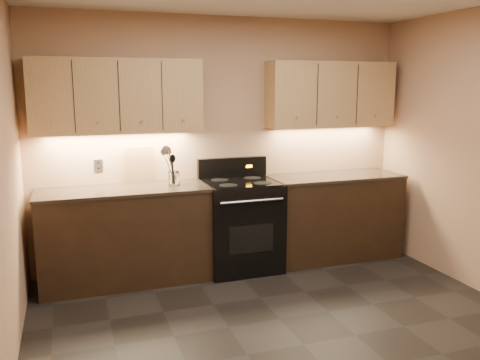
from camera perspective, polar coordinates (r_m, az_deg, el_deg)
name	(u,v)px	position (r m, az deg, el deg)	size (l,w,h in m)	color
floor	(303,345)	(4.00, 7.14, -17.87)	(4.00, 4.00, 0.00)	black
wall_back	(224,143)	(5.42, -1.84, 4.23)	(4.00, 0.04, 2.60)	tan
counter_left	(125,235)	(5.08, -12.78, -6.09)	(1.62, 0.62, 0.93)	black
counter_right	(333,216)	(5.76, 10.43, -4.00)	(1.46, 0.62, 0.93)	black
stove	(241,224)	(5.30, 0.06, -4.96)	(0.76, 0.68, 1.14)	black
upper_cab_left	(117,96)	(5.02, -13.60, 9.15)	(1.60, 0.30, 0.70)	tan
upper_cab_right	(331,94)	(5.71, 10.15, 9.43)	(1.44, 0.30, 0.70)	tan
outlet_plate	(98,165)	(5.21, -15.61, 1.58)	(0.09, 0.01, 0.12)	#B2B5BA
utensil_crock	(174,179)	(5.06, -7.43, 0.16)	(0.14, 0.14, 0.14)	white
cutting_board	(139,164)	(5.22, -11.26, 1.72)	(0.29, 0.02, 0.37)	tan
black_spoon	(173,168)	(5.05, -7.53, 1.34)	(0.06, 0.06, 0.30)	black
black_turner	(174,165)	(5.02, -7.41, 1.65)	(0.08, 0.08, 0.36)	black
steel_spatula	(175,165)	(5.05, -7.32, 1.70)	(0.08, 0.08, 0.36)	silver
steel_skimmer	(176,165)	(5.03, -7.16, 1.69)	(0.09, 0.09, 0.37)	silver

